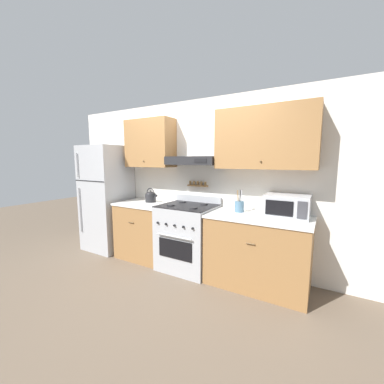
{
  "coord_description": "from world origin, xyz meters",
  "views": [
    {
      "loc": [
        1.76,
        -2.59,
        1.63
      ],
      "look_at": [
        0.1,
        0.28,
        1.18
      ],
      "focal_mm": 22.0,
      "sensor_mm": 36.0,
      "label": 1
    }
  ],
  "objects_px": {
    "microwave": "(287,206)",
    "utensil_crock": "(239,206)",
    "refrigerator": "(107,198)",
    "tea_kettle": "(151,196)",
    "stove_range": "(188,237)"
  },
  "relations": [
    {
      "from": "microwave",
      "to": "utensil_crock",
      "type": "height_order",
      "value": "utensil_crock"
    },
    {
      "from": "refrigerator",
      "to": "tea_kettle",
      "type": "xyz_separation_m",
      "value": [
        0.92,
        0.13,
        0.08
      ]
    },
    {
      "from": "refrigerator",
      "to": "microwave",
      "type": "xyz_separation_m",
      "value": [
        3.07,
        0.15,
        0.12
      ]
    },
    {
      "from": "tea_kettle",
      "to": "utensil_crock",
      "type": "height_order",
      "value": "utensil_crock"
    },
    {
      "from": "stove_range",
      "to": "refrigerator",
      "type": "bearing_deg",
      "value": -179.61
    },
    {
      "from": "refrigerator",
      "to": "tea_kettle",
      "type": "relative_size",
      "value": 7.89
    },
    {
      "from": "stove_range",
      "to": "refrigerator",
      "type": "xyz_separation_m",
      "value": [
        -1.72,
        -0.01,
        0.45
      ]
    },
    {
      "from": "refrigerator",
      "to": "stove_range",
      "type": "bearing_deg",
      "value": 0.39
    },
    {
      "from": "stove_range",
      "to": "utensil_crock",
      "type": "xyz_separation_m",
      "value": [
        0.75,
        0.12,
        0.52
      ]
    },
    {
      "from": "microwave",
      "to": "utensil_crock",
      "type": "xyz_separation_m",
      "value": [
        -0.6,
        -0.02,
        -0.06
      ]
    },
    {
      "from": "tea_kettle",
      "to": "utensil_crock",
      "type": "distance_m",
      "value": 1.55
    },
    {
      "from": "stove_range",
      "to": "utensil_crock",
      "type": "distance_m",
      "value": 0.92
    },
    {
      "from": "refrigerator",
      "to": "microwave",
      "type": "bearing_deg",
      "value": 2.83
    },
    {
      "from": "refrigerator",
      "to": "utensil_crock",
      "type": "height_order",
      "value": "refrigerator"
    },
    {
      "from": "microwave",
      "to": "refrigerator",
      "type": "bearing_deg",
      "value": -177.17
    }
  ]
}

